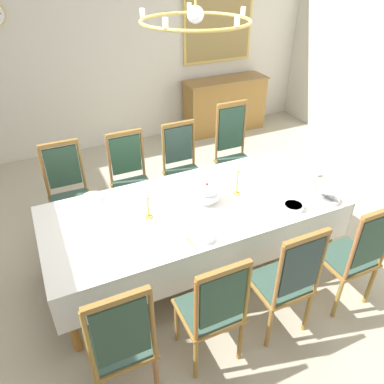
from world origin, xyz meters
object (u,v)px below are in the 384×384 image
object	(u,v)px
chair_north_b	(131,179)
chair_north_d	(234,152)
chair_north_a	(69,192)
bowl_near_left	(204,238)
bowl_near_right	(329,200)
soup_tureen	(207,193)
candlestick_east	(237,181)
chair_south_b	(213,309)
framed_painting	(218,25)
bowl_far_left	(293,206)
spoon_primary	(190,241)
sideboard	(224,105)
spoon_secondary	(337,197)
chair_north_c	(183,167)
chair_south_a	(120,343)
chair_south_c	(286,280)
bowl_far_right	(92,198)
chandelier	(195,20)
chair_south_d	(354,254)
candlestick_west	(148,206)
dining_table	(195,211)

from	to	relation	value
chair_north_b	chair_north_d	xyz separation A→B (m)	(1.35, 0.01, 0.04)
chair_north_a	bowl_near_left	distance (m)	1.73
chair_north_a	bowl_near_right	world-z (taller)	chair_north_a
chair_north_a	soup_tureen	bearing A→B (deg)	138.46
chair_north_a	candlestick_east	size ratio (longest dim) A/B	3.00
chair_south_b	bowl_near_left	distance (m)	0.59
framed_painting	bowl_far_left	bearing A→B (deg)	-106.88
bowl_far_left	chair_north_d	bearing A→B (deg)	81.18
chair_north_d	spoon_primary	distance (m)	1.95
chair_north_d	bowl_near_right	size ratio (longest dim) A/B	6.48
candlestick_east	sideboard	world-z (taller)	candlestick_east
chair_north_b	candlestick_east	distance (m)	1.31
spoon_secondary	framed_painting	xyz separation A→B (m)	(0.57, 3.58, 0.96)
chair_north_d	bowl_far_left	world-z (taller)	chair_north_d
chair_north_c	spoon_primary	distance (m)	1.58
bowl_near_right	spoon_secondary	bearing A→B (deg)	11.75
chair_south_a	chair_south_c	bearing A→B (deg)	0.06
chair_south_a	framed_painting	size ratio (longest dim) A/B	0.93
chair_north_b	chair_north_a	bearing A→B (deg)	-0.07
chair_north_b	bowl_far_right	world-z (taller)	chair_north_b
chair_north_c	chandelier	distance (m)	2.06
chair_south_c	chair_south_d	xyz separation A→B (m)	(0.70, 0.00, -0.00)
sideboard	bowl_near_right	bearing A→B (deg)	77.57
candlestick_west	bowl_far_left	world-z (taller)	candlestick_west
chair_south_a	chair_north_d	world-z (taller)	chair_north_d
chair_south_c	bowl_far_right	distance (m)	1.91
chair_north_b	sideboard	xyz separation A→B (m)	(2.24, 1.86, -0.10)
chair_north_d	candlestick_west	bearing A→B (deg)	34.44
soup_tureen	spoon_primary	world-z (taller)	soup_tureen
bowl_far_right	chandelier	size ratio (longest dim) A/B	0.24
chair_south_c	chair_south_d	world-z (taller)	chair_south_c
bowl_far_right	chandelier	xyz separation A→B (m)	(0.84, -0.49, 1.57)
spoon_primary	bowl_near_right	bearing A→B (deg)	-5.29
sideboard	bowl_far_right	bearing A→B (deg)	40.73
chair_south_b	bowl_far_right	size ratio (longest dim) A/B	5.55
spoon_primary	chair_north_c	bearing A→B (deg)	64.29
chair_south_a	spoon_primary	world-z (taller)	chair_south_a
chair_north_c	soup_tureen	size ratio (longest dim) A/B	4.17
sideboard	chair_south_b	bearing A→B (deg)	59.94
bowl_near_left	bowl_near_right	size ratio (longest dim) A/B	0.93
chair_north_b	bowl_far_left	size ratio (longest dim) A/B	5.53
chair_south_b	sideboard	distance (m)	4.47
soup_tureen	framed_painting	distance (m)	3.68
chair_south_d	bowl_near_left	xyz separation A→B (m)	(-1.16, 0.53, 0.19)
dining_table	chair_north_a	distance (m)	1.43
framed_painting	spoon_primary	bearing A→B (deg)	-120.84
dining_table	candlestick_east	size ratio (longest dim) A/B	7.55
chair_south_a	sideboard	distance (m)	4.86
chair_north_a	framed_painting	xyz separation A→B (m)	(2.89, 2.12, 1.15)
dining_table	soup_tureen	distance (m)	0.21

